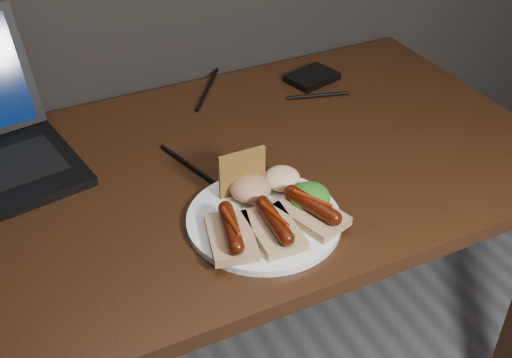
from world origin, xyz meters
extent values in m
cube|color=#341C0D|center=(0.00, 1.38, 0.73)|extent=(1.40, 0.70, 0.03)
cube|color=#341C0D|center=(0.65, 1.68, 0.36)|extent=(0.05, 0.05, 0.72)
cube|color=black|center=(0.39, 1.61, 0.76)|extent=(0.13, 0.11, 0.02)
cylinder|color=black|center=(0.01, 1.41, 0.75)|extent=(0.06, 0.18, 0.01)
cylinder|color=black|center=(0.16, 1.68, 0.75)|extent=(0.14, 0.18, 0.01)
cylinder|color=black|center=(0.36, 1.54, 0.75)|extent=(0.14, 0.05, 0.01)
cylinder|color=white|center=(0.06, 1.20, 0.76)|extent=(0.30, 0.30, 0.01)
cube|color=tan|center=(-0.01, 1.17, 0.77)|extent=(0.10, 0.13, 0.02)
cylinder|color=#4D1505|center=(-0.01, 1.17, 0.79)|extent=(0.05, 0.10, 0.02)
sphere|color=#4D1505|center=(-0.02, 1.13, 0.79)|extent=(0.02, 0.02, 0.02)
sphere|color=#4D1505|center=(0.00, 1.22, 0.79)|extent=(0.03, 0.02, 0.02)
cylinder|color=#671704|center=(-0.01, 1.17, 0.80)|extent=(0.01, 0.07, 0.01)
cube|color=tan|center=(0.06, 1.16, 0.77)|extent=(0.08, 0.12, 0.02)
cylinder|color=#4D1505|center=(0.06, 1.16, 0.79)|extent=(0.03, 0.10, 0.02)
sphere|color=#4D1505|center=(0.06, 1.11, 0.79)|extent=(0.02, 0.02, 0.02)
sphere|color=#4D1505|center=(0.06, 1.21, 0.79)|extent=(0.02, 0.02, 0.02)
cylinder|color=#671704|center=(0.06, 1.16, 0.80)|extent=(0.02, 0.07, 0.01)
cube|color=tan|center=(0.13, 1.17, 0.77)|extent=(0.10, 0.13, 0.02)
cylinder|color=#4D1505|center=(0.13, 1.17, 0.79)|extent=(0.05, 0.10, 0.02)
sphere|color=#4D1505|center=(0.15, 1.12, 0.79)|extent=(0.03, 0.02, 0.02)
sphere|color=#4D1505|center=(0.12, 1.21, 0.79)|extent=(0.03, 0.02, 0.02)
cylinder|color=#671704|center=(0.13, 1.17, 0.80)|extent=(0.04, 0.07, 0.01)
cube|color=#A8802E|center=(0.06, 1.28, 0.80)|extent=(0.08, 0.01, 0.08)
ellipsoid|color=#1A5B12|center=(0.15, 1.20, 0.78)|extent=(0.07, 0.07, 0.04)
ellipsoid|color=#9B130F|center=(0.07, 1.26, 0.78)|extent=(0.07, 0.07, 0.04)
ellipsoid|color=beige|center=(0.13, 1.26, 0.78)|extent=(0.06, 0.06, 0.04)
camera|label=1|loc=(-0.31, 0.47, 1.44)|focal=45.00mm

